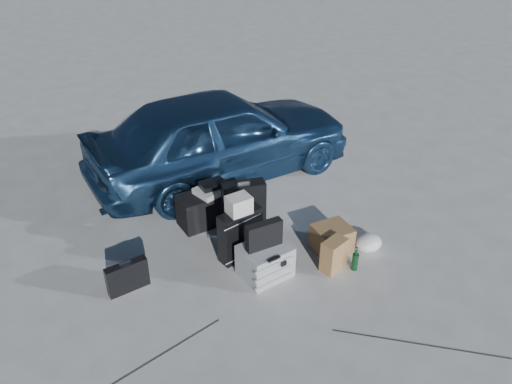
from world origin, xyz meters
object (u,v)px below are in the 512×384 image
(pelican_case, at_px, (265,261))
(duffel_bag, at_px, (212,206))
(car, at_px, (221,135))
(cardboard_box, at_px, (332,238))
(green_bottle, at_px, (355,259))
(briefcase, at_px, (127,277))
(suitcase_right, at_px, (240,234))
(suitcase_left, at_px, (244,207))

(pelican_case, relative_size, duffel_bag, 0.61)
(car, distance_m, cardboard_box, 2.14)
(duffel_bag, xyz_separation_m, cardboard_box, (1.02, -1.03, -0.05))
(duffel_bag, relative_size, green_bottle, 2.96)
(briefcase, bearing_deg, green_bottle, -26.60)
(duffel_bag, bearing_deg, suitcase_right, -93.86)
(duffel_bag, bearing_deg, suitcase_left, -59.25)
(car, xyz_separation_m, suitcase_right, (-0.41, -1.75, -0.32))
(briefcase, bearing_deg, duffel_bag, 24.38)
(pelican_case, bearing_deg, suitcase_right, 95.46)
(suitcase_right, relative_size, duffel_bag, 0.72)
(pelican_case, relative_size, suitcase_left, 0.76)
(green_bottle, bearing_deg, duffel_bag, 127.12)
(car, relative_size, briefcase, 8.59)
(suitcase_left, distance_m, green_bottle, 1.36)
(car, distance_m, suitcase_right, 1.82)
(car, height_order, duffel_bag, car)
(duffel_bag, bearing_deg, pelican_case, -89.48)
(pelican_case, xyz_separation_m, cardboard_box, (0.83, 0.10, -0.03))
(car, relative_size, green_bottle, 13.35)
(cardboard_box, bearing_deg, duffel_bag, 134.72)
(pelican_case, xyz_separation_m, briefcase, (-1.33, 0.31, -0.01))
(car, distance_m, duffel_bag, 1.17)
(pelican_case, height_order, green_bottle, pelican_case)
(suitcase_left, xyz_separation_m, duffel_bag, (-0.27, 0.33, -0.12))
(car, relative_size, pelican_case, 7.40)
(suitcase_right, distance_m, duffel_bag, 0.76)
(car, height_order, pelican_case, car)
(briefcase, height_order, duffel_bag, duffel_bag)
(car, distance_m, pelican_case, 2.19)
(briefcase, bearing_deg, suitcase_right, -8.32)
(briefcase, xyz_separation_m, cardboard_box, (2.16, -0.21, -0.02))
(suitcase_left, height_order, cardboard_box, suitcase_left)
(suitcase_left, bearing_deg, pelican_case, -87.74)
(car, relative_size, suitcase_right, 6.23)
(pelican_case, height_order, cardboard_box, pelican_case)
(cardboard_box, bearing_deg, briefcase, 174.46)
(green_bottle, bearing_deg, pelican_case, 162.06)
(duffel_bag, distance_m, cardboard_box, 1.45)
(suitcase_right, height_order, green_bottle, suitcase_right)
(briefcase, xyz_separation_m, duffel_bag, (1.14, 0.82, 0.04))
(green_bottle, bearing_deg, briefcase, 164.86)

